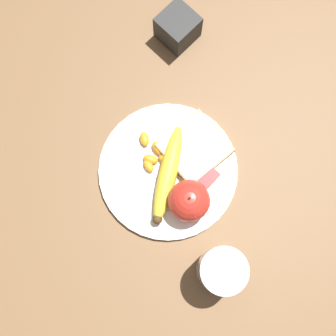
{
  "coord_description": "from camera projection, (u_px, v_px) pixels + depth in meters",
  "views": [
    {
      "loc": [
        0.13,
        0.12,
        0.9
      ],
      "look_at": [
        0.0,
        0.0,
        0.03
      ],
      "focal_mm": 50.0,
      "sensor_mm": 36.0,
      "label": 1
    }
  ],
  "objects": [
    {
      "name": "fork",
      "position": [
        164.0,
        171.0,
        0.91
      ],
      "size": [
        0.18,
        0.07,
        0.0
      ],
      "rotation": [
        0.0,
        0.0,
        9.12
      ],
      "color": "silver",
      "rests_on": "plate"
    },
    {
      "name": "banana",
      "position": [
        168.0,
        174.0,
        0.89
      ],
      "size": [
        0.18,
        0.13,
        0.04
      ],
      "color": "yellow",
      "rests_on": "plate"
    },
    {
      "name": "ground_plane",
      "position": [
        168.0,
        171.0,
        0.92
      ],
      "size": [
        3.0,
        3.0,
        0.0
      ],
      "primitive_type": "plane",
      "color": "brown"
    },
    {
      "name": "orange_segment_0",
      "position": [
        149.0,
        166.0,
        0.9
      ],
      "size": [
        0.02,
        0.03,
        0.02
      ],
      "color": "orange",
      "rests_on": "plate"
    },
    {
      "name": "orange_segment_1",
      "position": [
        151.0,
        159.0,
        0.9
      ],
      "size": [
        0.03,
        0.03,
        0.02
      ],
      "color": "orange",
      "rests_on": "plate"
    },
    {
      "name": "jam_packet",
      "position": [
        207.0,
        177.0,
        0.9
      ],
      "size": [
        0.04,
        0.03,
        0.02
      ],
      "color": "silver",
      "rests_on": "plate"
    },
    {
      "name": "plate",
      "position": [
        168.0,
        170.0,
        0.91
      ],
      "size": [
        0.27,
        0.27,
        0.01
      ],
      "color": "white",
      "rests_on": "ground_plane"
    },
    {
      "name": "bread_slice",
      "position": [
        195.0,
        148.0,
        0.91
      ],
      "size": [
        0.12,
        0.12,
        0.02
      ],
      "color": "tan",
      "rests_on": "plate"
    },
    {
      "name": "orange_segment_3",
      "position": [
        158.0,
        148.0,
        0.91
      ],
      "size": [
        0.02,
        0.03,
        0.02
      ],
      "color": "orange",
      "rests_on": "plate"
    },
    {
      "name": "orange_segment_4",
      "position": [
        166.0,
        147.0,
        0.91
      ],
      "size": [
        0.04,
        0.03,
        0.02
      ],
      "color": "orange",
      "rests_on": "plate"
    },
    {
      "name": "orange_segment_5",
      "position": [
        167.0,
        159.0,
        0.9
      ],
      "size": [
        0.03,
        0.04,
        0.02
      ],
      "color": "orange",
      "rests_on": "plate"
    },
    {
      "name": "juice_glass",
      "position": [
        221.0,
        270.0,
        0.83
      ],
      "size": [
        0.08,
        0.08,
        0.11
      ],
      "color": "silver",
      "rests_on": "ground_plane"
    },
    {
      "name": "orange_segment_2",
      "position": [
        144.0,
        139.0,
        0.91
      ],
      "size": [
        0.03,
        0.03,
        0.02
      ],
      "color": "orange",
      "rests_on": "plate"
    },
    {
      "name": "apple",
      "position": [
        189.0,
        201.0,
        0.86
      ],
      "size": [
        0.08,
        0.08,
        0.09
      ],
      "color": "red",
      "rests_on": "plate"
    },
    {
      "name": "condiment_caddy",
      "position": [
        178.0,
        28.0,
        0.94
      ],
      "size": [
        0.07,
        0.07,
        0.07
      ],
      "color": "#2D2D2D",
      "rests_on": "ground_plane"
    }
  ]
}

